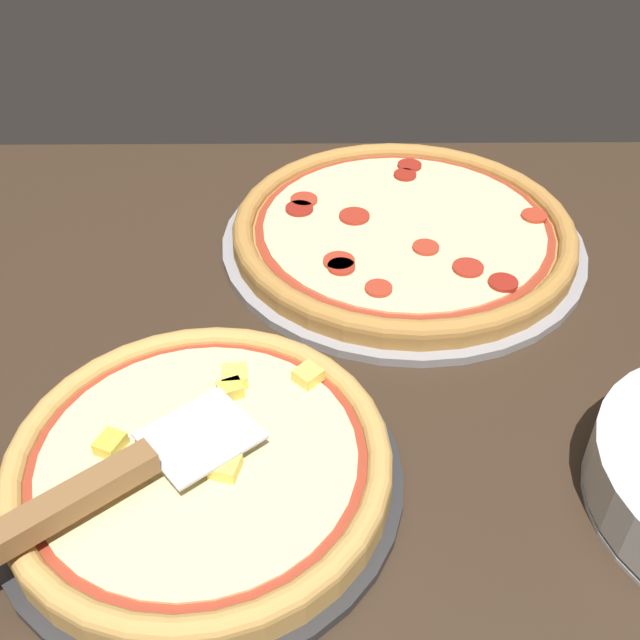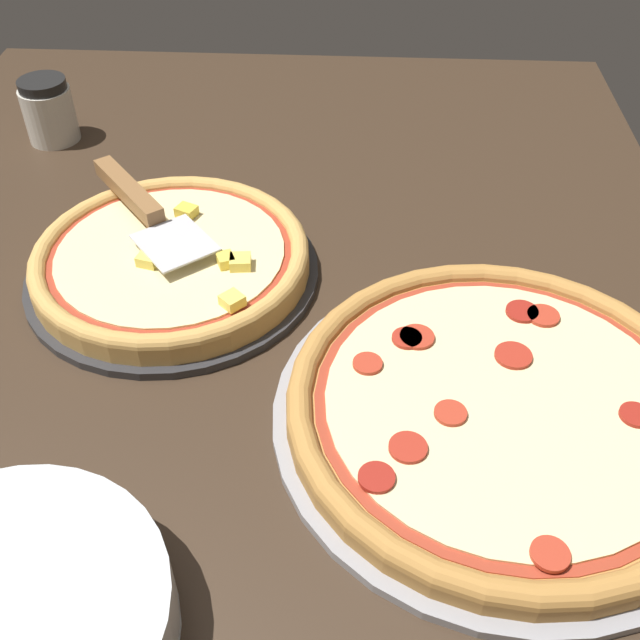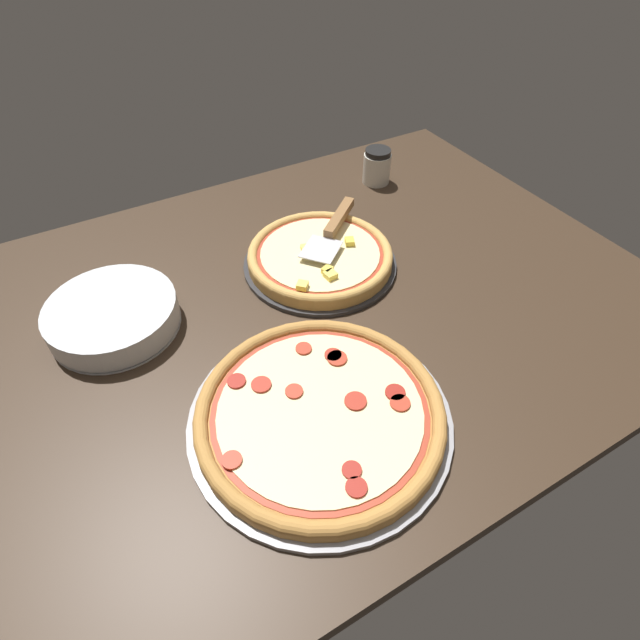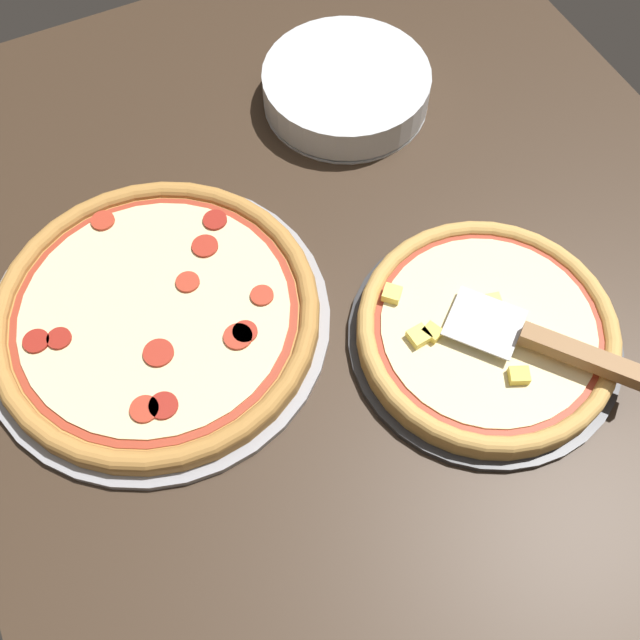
{
  "view_description": "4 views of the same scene",
  "coord_description": "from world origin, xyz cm",
  "px_view_note": "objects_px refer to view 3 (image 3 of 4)",
  "views": [
    {
      "loc": [
        1.81,
        -48.66,
        50.53
      ],
      "look_at": [
        2.31,
        8.43,
        3.0
      ],
      "focal_mm": 42.0,
      "sensor_mm": 36.0,
      "label": 1
    },
    {
      "loc": [
        59.1,
        11.66,
        54.5
      ],
      "look_at": [
        2.31,
        8.43,
        3.0
      ],
      "focal_mm": 42.0,
      "sensor_mm": 36.0,
      "label": 2
    },
    {
      "loc": [
        35.12,
        66.1,
        69.23
      ],
      "look_at": [
        2.31,
        8.43,
        3.0
      ],
      "focal_mm": 28.0,
      "sensor_mm": 36.0,
      "label": 3
    },
    {
      "loc": [
        -37.44,
        27.79,
        81.69
      ],
      "look_at": [
        2.31,
        8.43,
        3.0
      ],
      "focal_mm": 42.0,
      "sensor_mm": 36.0,
      "label": 4
    }
  ],
  "objects_px": {
    "pizza_front": "(320,255)",
    "parmesan_shaker": "(377,166)",
    "plate_stack": "(113,316)",
    "pizza_back": "(320,412)",
    "serving_spatula": "(336,223)"
  },
  "relations": [
    {
      "from": "pizza_front",
      "to": "parmesan_shaker",
      "type": "relative_size",
      "value": 3.43
    },
    {
      "from": "parmesan_shaker",
      "to": "plate_stack",
      "type": "bearing_deg",
      "value": 15.68
    },
    {
      "from": "pizza_back",
      "to": "serving_spatula",
      "type": "xyz_separation_m",
      "value": [
        -0.27,
        -0.4,
        0.03
      ]
    },
    {
      "from": "pizza_front",
      "to": "plate_stack",
      "type": "bearing_deg",
      "value": -4.06
    },
    {
      "from": "pizza_back",
      "to": "serving_spatula",
      "type": "bearing_deg",
      "value": -123.89
    },
    {
      "from": "serving_spatula",
      "to": "parmesan_shaker",
      "type": "xyz_separation_m",
      "value": [
        -0.24,
        -0.19,
        -0.01
      ]
    },
    {
      "from": "pizza_front",
      "to": "pizza_back",
      "type": "xyz_separation_m",
      "value": [
        0.2,
        0.35,
        -0.0
      ]
    },
    {
      "from": "pizza_front",
      "to": "pizza_back",
      "type": "height_order",
      "value": "pizza_front"
    },
    {
      "from": "serving_spatula",
      "to": "parmesan_shaker",
      "type": "height_order",
      "value": "parmesan_shaker"
    },
    {
      "from": "pizza_back",
      "to": "parmesan_shaker",
      "type": "relative_size",
      "value": 4.39
    },
    {
      "from": "parmesan_shaker",
      "to": "serving_spatula",
      "type": "bearing_deg",
      "value": 38.11
    },
    {
      "from": "plate_stack",
      "to": "pizza_front",
      "type": "bearing_deg",
      "value": 175.94
    },
    {
      "from": "pizza_back",
      "to": "plate_stack",
      "type": "height_order",
      "value": "plate_stack"
    },
    {
      "from": "pizza_front",
      "to": "serving_spatula",
      "type": "xyz_separation_m",
      "value": [
        -0.07,
        -0.05,
        0.03
      ]
    },
    {
      "from": "pizza_back",
      "to": "parmesan_shaker",
      "type": "distance_m",
      "value": 0.78
    }
  ]
}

